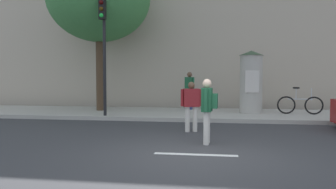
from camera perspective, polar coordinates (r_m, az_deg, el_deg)
ground_plane at (r=7.32m, az=4.72°, el=-10.18°), size 80.00×80.00×0.00m
sidewalk_curb at (r=14.20m, az=6.55°, el=-3.37°), size 36.00×4.00×0.15m
lane_markings at (r=7.32m, az=4.72°, el=-10.15°), size 25.80×0.16×0.01m
building_backdrop at (r=19.51m, az=7.16°, el=14.77°), size 36.00×5.00×11.24m
traffic_light at (r=13.16m, az=-10.95°, el=9.36°), size 0.24×0.45×4.43m
poster_column at (r=14.38m, az=13.96°, el=2.19°), size 1.02×1.02×2.59m
pedestrian_in_dark_shirt at (r=8.32m, az=6.80°, el=-1.89°), size 0.41×0.59×1.61m
pedestrian_with_bag at (r=10.14m, az=3.96°, el=-1.29°), size 0.63×0.46×1.51m
pedestrian_tallest at (r=15.44m, az=3.68°, el=1.19°), size 0.47×0.43×1.72m
bicycle_leaning at (r=14.47m, az=21.56°, el=-1.60°), size 1.77×0.20×1.09m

